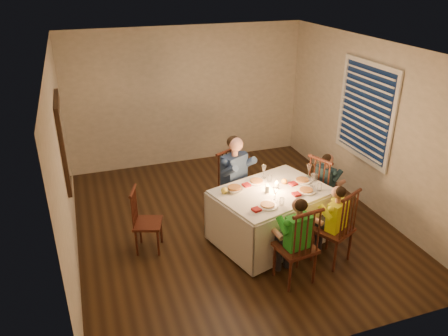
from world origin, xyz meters
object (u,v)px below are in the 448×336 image
object	(u,v)px
chair_end	(322,218)
dining_table	(271,205)
child_green	(293,279)
child_yellow	(329,260)
child_teal	(322,218)
chair_near_right	(329,260)
chair_extra	(150,249)
adult	(235,217)
chair_near_left	(293,279)
chair_adult	(235,217)
serving_bowl	(234,189)

from	to	relation	value
chair_end	dining_table	bearing A→B (deg)	81.76
child_green	child_yellow	world-z (taller)	child_green
child_green	child_teal	bearing A→B (deg)	-141.08
chair_near_right	child_teal	world-z (taller)	child_teal
chair_extra	adult	bearing A→B (deg)	-55.09
chair_end	child_yellow	size ratio (longest dim) A/B	0.97
dining_table	child_yellow	xyz separation A→B (m)	(0.55, -0.70, -0.56)
chair_near_left	adult	xyz separation A→B (m)	(-0.17, 1.63, 0.00)
chair_adult	child_teal	world-z (taller)	child_teal
chair_adult	chair_end	size ratio (longest dim) A/B	1.00
chair_extra	adult	xyz separation A→B (m)	(1.40, 0.41, 0.00)
chair_near_right	child_teal	size ratio (longest dim) A/B	0.99
chair_near_left	child_yellow	world-z (taller)	child_yellow
chair_near_left	child_yellow	distance (m)	0.67
adult	child_yellow	distance (m)	1.65
chair_near_right	child_teal	xyz separation A→B (m)	(0.45, 0.96, 0.00)
chair_near_left	child_yellow	xyz separation A→B (m)	(0.64, 0.19, 0.00)
dining_table	child_green	size ratio (longest dim) A/B	1.52
chair_end	child_green	bearing A→B (deg)	113.92
dining_table	child_yellow	size ratio (longest dim) A/B	1.59
dining_table	chair_extra	xyz separation A→B (m)	(-1.66, 0.33, -0.56)
chair_adult	serving_bowl	world-z (taller)	serving_bowl
child_yellow	serving_bowl	bearing A→B (deg)	-65.19
chair_near_left	chair_end	size ratio (longest dim) A/B	1.00
chair_near_left	adult	world-z (taller)	adult
child_yellow	chair_near_right	bearing A→B (deg)	180.00
chair_near_right	adult	bearing A→B (deg)	-86.71
chair_near_left	serving_bowl	world-z (taller)	serving_bowl
chair_end	chair_extra	world-z (taller)	chair_end
chair_near_left	child_teal	xyz separation A→B (m)	(1.09, 1.15, 0.00)
adult	serving_bowl	xyz separation A→B (m)	(-0.24, -0.59, 0.81)
dining_table	chair_adult	bearing A→B (deg)	92.65
chair_end	child_yellow	distance (m)	1.06
chair_end	child_green	size ratio (longest dim) A/B	0.93
dining_table	child_teal	size ratio (longest dim) A/B	1.62
chair_adult	child_teal	distance (m)	1.34
chair_adult	adult	distance (m)	0.00
chair_extra	child_green	size ratio (longest dim) A/B	0.80
chair_end	child_yellow	world-z (taller)	child_yellow
dining_table	adult	distance (m)	0.96
chair_near_left	adult	distance (m)	1.64
chair_adult	child_teal	bearing A→B (deg)	-47.25
chair_near_right	adult	xyz separation A→B (m)	(-0.81, 1.44, 0.00)
child_yellow	serving_bowl	xyz separation A→B (m)	(-1.04, 0.85, 0.81)
child_teal	serving_bowl	size ratio (longest dim) A/B	4.78
chair_end	serving_bowl	size ratio (longest dim) A/B	4.72
chair_near_left	chair_end	distance (m)	1.58
dining_table	child_teal	distance (m)	1.17
child_green	child_yellow	size ratio (longest dim) A/B	1.04
child_teal	child_green	bearing A→B (deg)	113.92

